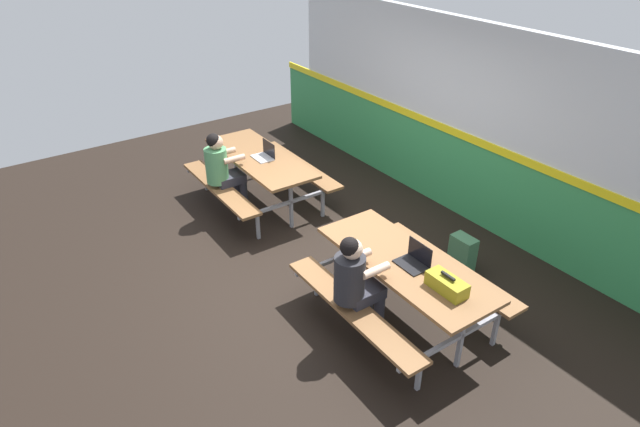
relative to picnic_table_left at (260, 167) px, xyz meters
The scene contains 10 objects.
ground_plane 1.64m from the picnic_table_left, ahead, with size 10.00×10.00×0.02m, color black.
accent_backdrop 2.72m from the picnic_table_left, 54.85° to the left, with size 8.00×0.14×2.60m.
picnic_table_left is the anchor object (origin of this frame).
picnic_table_right 3.03m from the picnic_table_left, ahead, with size 2.01×1.58×0.74m.
student_nearer 0.57m from the picnic_table_left, 94.69° to the right, with size 0.36×0.53×1.21m.
student_further 3.02m from the picnic_table_left, 11.97° to the right, with size 0.36×0.53×1.21m.
laptop_silver 0.23m from the picnic_table_left, 22.88° to the left, with size 0.32×0.23×0.22m.
laptop_dark 3.13m from the picnic_table_left, ahead, with size 0.32×0.23×0.22m.
toolbox_grey 3.60m from the picnic_table_left, ahead, with size 0.40×0.18×0.18m.
backpack_dark 3.03m from the picnic_table_left, 22.25° to the left, with size 0.30×0.22×0.44m.
Camera 1 is at (4.65, -3.07, 3.88)m, focal length 30.56 mm.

